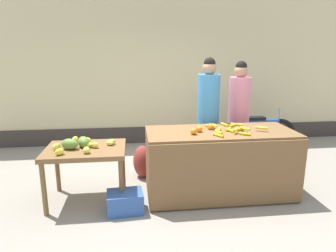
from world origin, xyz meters
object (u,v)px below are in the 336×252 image
at_px(vendor_woman_blue_shirt, 208,118).
at_px(produce_crate, 125,202).
at_px(parked_motorcycle, 257,131).
at_px(vendor_woman_pink_shirt, 238,117).
at_px(produce_sack, 143,161).

relative_size(vendor_woman_blue_shirt, produce_crate, 4.26).
bearing_deg(produce_crate, vendor_woman_blue_shirt, 38.72).
xyz_separation_m(parked_motorcycle, produce_crate, (-2.61, -2.11, -0.27)).
distance_m(vendor_woman_pink_shirt, parked_motorcycle, 1.35).
bearing_deg(produce_crate, vendor_woman_pink_shirt, 31.88).
height_order(vendor_woman_blue_shirt, parked_motorcycle, vendor_woman_blue_shirt).
height_order(vendor_woman_blue_shirt, produce_sack, vendor_woman_blue_shirt).
xyz_separation_m(vendor_woman_pink_shirt, produce_crate, (-1.83, -1.14, -0.79)).
relative_size(vendor_woman_pink_shirt, parked_motorcycle, 1.14).
bearing_deg(parked_motorcycle, vendor_woman_pink_shirt, -128.79).
bearing_deg(vendor_woman_blue_shirt, produce_crate, -141.28).
xyz_separation_m(vendor_woman_blue_shirt, vendor_woman_pink_shirt, (0.53, 0.10, -0.03)).
bearing_deg(parked_motorcycle, vendor_woman_blue_shirt, -140.82).
xyz_separation_m(vendor_woman_pink_shirt, parked_motorcycle, (0.78, 0.97, -0.52)).
xyz_separation_m(vendor_woman_blue_shirt, parked_motorcycle, (1.31, 1.07, -0.54)).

